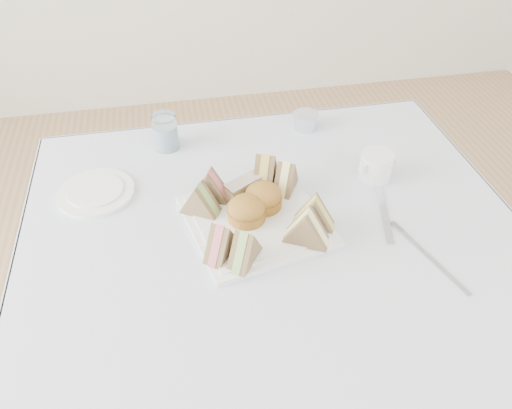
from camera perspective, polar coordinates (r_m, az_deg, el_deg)
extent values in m
cube|color=brown|center=(1.27, 2.36, -17.32)|extent=(0.90, 0.90, 0.74)
cube|color=#B0BCCC|center=(0.97, 2.95, -5.64)|extent=(1.02, 1.02, 0.01)
cube|color=white|center=(1.03, 0.00, -1.86)|extent=(0.31, 0.31, 0.01)
cylinder|color=olive|center=(1.00, -1.10, -0.63)|extent=(0.09, 0.09, 0.05)
cylinder|color=olive|center=(1.03, 0.83, 0.85)|extent=(0.11, 0.11, 0.05)
cube|color=tan|center=(1.07, -1.46, 1.91)|extent=(0.09, 0.07, 0.04)
cylinder|color=white|center=(1.15, -17.81, 1.33)|extent=(0.17, 0.17, 0.01)
cylinder|color=white|center=(1.24, -10.32, 8.16)|extent=(0.07, 0.07, 0.09)
cylinder|color=silver|center=(1.32, 5.68, 9.40)|extent=(0.07, 0.07, 0.04)
cube|color=silver|center=(1.09, 14.39, -0.77)|extent=(0.06, 0.20, 0.00)
cube|color=silver|center=(1.01, 19.69, -6.24)|extent=(0.06, 0.18, 0.00)
cylinder|color=white|center=(1.16, 13.53, 4.33)|extent=(0.10, 0.10, 0.06)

